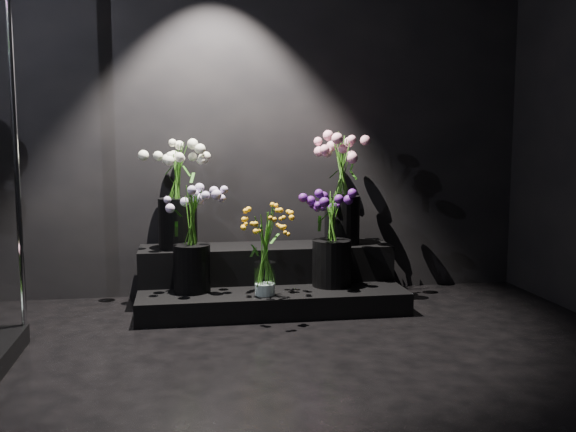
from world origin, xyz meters
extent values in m
plane|color=black|center=(0.00, 0.00, 0.00)|extent=(4.00, 4.00, 0.00)
plane|color=black|center=(0.00, 2.00, 1.40)|extent=(4.00, 0.00, 4.00)
cube|color=black|center=(0.06, 1.57, 0.07)|extent=(1.73, 0.77, 0.14)
cube|color=black|center=(0.06, 1.76, 0.26)|extent=(1.73, 0.39, 0.24)
cylinder|color=white|center=(-0.01, 1.31, 0.25)|extent=(0.14, 0.14, 0.21)
cylinder|color=black|center=(-0.46, 1.48, 0.30)|extent=(0.23, 0.23, 0.31)
cylinder|color=black|center=(0.47, 1.49, 0.30)|extent=(0.26, 0.26, 0.31)
cylinder|color=black|center=(-0.54, 1.74, 0.56)|extent=(0.26, 0.26, 0.34)
cylinder|color=black|center=(0.60, 1.75, 0.55)|extent=(0.25, 0.25, 0.34)
camera|label=1|loc=(-0.51, -2.60, 1.13)|focal=40.00mm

